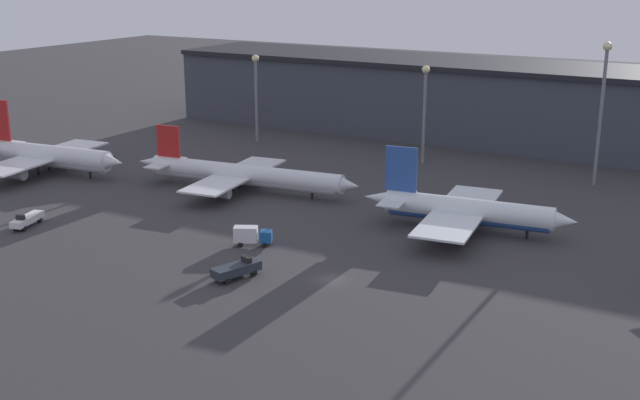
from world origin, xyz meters
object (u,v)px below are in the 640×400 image
airplane_1 (242,175)px  service_vehicle_0 (251,235)px  airplane_2 (465,211)px  service_vehicle_1 (237,269)px  airplane_0 (46,156)px  service_vehicle_2 (27,220)px

airplane_1 → service_vehicle_0: (20.04, -26.02, -1.54)m
airplane_2 → service_vehicle_1: 42.46m
airplane_0 → service_vehicle_1: size_ratio=5.04×
airplane_2 → service_vehicle_0: (-27.19, -24.26, -1.81)m
airplane_0 → service_vehicle_1: (70.87, -28.88, -2.57)m
airplane_1 → service_vehicle_1: (26.03, -38.48, -1.99)m
service_vehicle_1 → airplane_1: bearing=52.6°
airplane_0 → airplane_1: (44.84, 9.60, -0.58)m
airplane_1 → airplane_2: size_ratio=1.34×
airplane_2 → service_vehicle_1: bearing=-127.1°
service_vehicle_1 → service_vehicle_2: (-45.26, 1.26, -0.11)m
service_vehicle_0 → service_vehicle_1: size_ratio=0.81×
service_vehicle_1 → service_vehicle_0: bearing=44.2°
service_vehicle_0 → service_vehicle_2: size_ratio=0.80×
airplane_0 → service_vehicle_2: bearing=-54.2°
airplane_2 → service_vehicle_2: size_ratio=4.62×
airplane_0 → airplane_2: (92.07, 7.83, -0.32)m
service_vehicle_0 → service_vehicle_2: 40.84m
airplane_2 → service_vehicle_0: 36.48m
service_vehicle_0 → service_vehicle_1: (5.99, -12.46, -0.45)m
service_vehicle_0 → service_vehicle_2: (-39.27, -11.19, -0.55)m
airplane_0 → airplane_2: airplane_0 is taller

